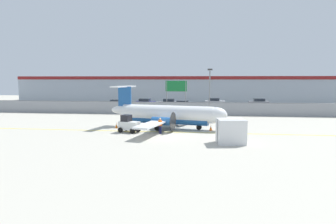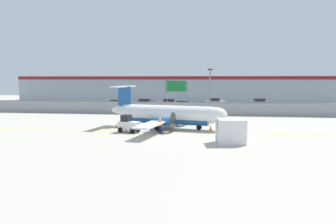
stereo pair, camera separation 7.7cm
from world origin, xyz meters
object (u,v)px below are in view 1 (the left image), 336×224
at_px(parked_car_6, 259,102).
at_px(traffic_cone_near_left, 211,128).
at_px(parked_car_2, 168,103).
at_px(parked_car_5, 241,107).
at_px(commuter_airplane, 169,115).
at_px(cargo_container, 231,131).
at_px(highway_sign, 176,89).
at_px(parked_car_3, 183,105).
at_px(parked_car_0, 117,104).
at_px(parked_car_1, 145,102).
at_px(baggage_tug, 129,124).
at_px(parked_car_4, 215,102).
at_px(traffic_cone_near_right, 116,125).
at_px(apron_light_pole, 210,89).
at_px(ground_crew_worker, 160,125).

bearing_deg(parked_car_6, traffic_cone_near_left, 72.54).
distance_m(parked_car_2, parked_car_5, 16.13).
xyz_separation_m(commuter_airplane, cargo_container, (6.53, -7.68, -0.50)).
bearing_deg(parked_car_5, highway_sign, 20.16).
relative_size(commuter_airplane, parked_car_3, 3.78).
bearing_deg(cargo_container, parked_car_3, 94.16).
distance_m(commuter_airplane, parked_car_0, 26.79).
relative_size(parked_car_0, parked_car_1, 1.01).
xyz_separation_m(parked_car_0, parked_car_5, (23.60, -4.70, 0.00)).
height_order(baggage_tug, parked_car_5, baggage_tug).
bearing_deg(parked_car_1, traffic_cone_near_left, -59.62).
distance_m(commuter_airplane, baggage_tug, 5.19).
bearing_deg(highway_sign, parked_car_4, 65.09).
bearing_deg(parked_car_6, parked_car_5, 68.11).
xyz_separation_m(baggage_tug, parked_car_0, (-9.27, 26.46, 0.04)).
bearing_deg(traffic_cone_near_left, parked_car_2, 106.74).
bearing_deg(cargo_container, traffic_cone_near_right, 142.91).
xyz_separation_m(baggage_tug, traffic_cone_near_right, (-2.17, 2.53, -0.54)).
bearing_deg(traffic_cone_near_left, parked_car_5, 74.31).
relative_size(traffic_cone_near_left, apron_light_pole, 0.09).
height_order(parked_car_3, apron_light_pole, apron_light_pole).
bearing_deg(traffic_cone_near_right, parked_car_4, 68.37).
bearing_deg(traffic_cone_near_left, commuter_airplane, 169.91).
distance_m(ground_crew_worker, traffic_cone_near_right, 6.49).
xyz_separation_m(parked_car_1, parked_car_3, (8.39, -5.02, 0.00)).
relative_size(commuter_airplane, parked_car_4, 3.67).
xyz_separation_m(baggage_tug, parked_car_1, (-4.40, 30.33, 0.04)).
relative_size(parked_car_4, parked_car_5, 1.01).
height_order(traffic_cone_near_right, parked_car_2, parked_car_2).
distance_m(parked_car_3, parked_car_5, 10.92).
relative_size(commuter_airplane, highway_sign, 2.91).
distance_m(traffic_cone_near_right, highway_sign, 17.61).
bearing_deg(parked_car_5, baggage_tug, 61.90).
relative_size(parked_car_4, parked_car_6, 1.03).
distance_m(baggage_tug, parked_car_5, 26.06).
height_order(parked_car_3, parked_car_4, same).
distance_m(parked_car_1, parked_car_5, 20.59).
relative_size(parked_car_0, parked_car_5, 1.01).
bearing_deg(parked_car_0, baggage_tug, -62.79).
relative_size(traffic_cone_near_right, highway_sign, 0.12).
bearing_deg(apron_light_pole, commuter_airplane, -116.34).
height_order(commuter_airplane, parked_car_1, commuter_airplane).
relative_size(cargo_container, traffic_cone_near_right, 4.16).
relative_size(traffic_cone_near_left, parked_car_0, 0.15).
bearing_deg(parked_car_5, parked_car_2, -25.89).
height_order(baggage_tug, parked_car_0, baggage_tug).
xyz_separation_m(parked_car_2, parked_car_3, (3.47, -4.80, 0.00)).
height_order(parked_car_2, apron_light_pole, apron_light_pole).
height_order(parked_car_2, highway_sign, highway_sign).
relative_size(apron_light_pole, highway_sign, 1.32).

